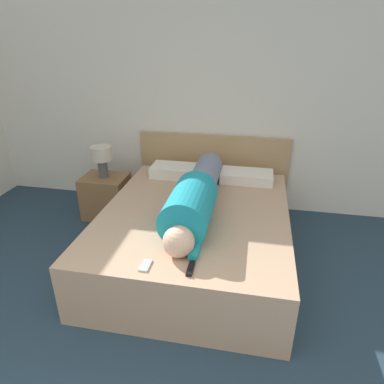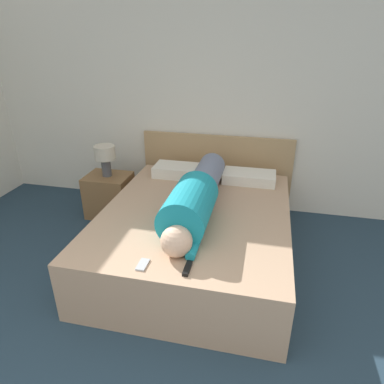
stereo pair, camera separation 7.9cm
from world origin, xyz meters
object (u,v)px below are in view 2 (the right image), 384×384
(bed, at_px, (196,235))
(person_lying, at_px, (195,197))
(tv_remote, at_px, (187,268))
(table_lamp, at_px, (105,156))
(pillow_near_headboard, at_px, (181,171))
(nightstand, at_px, (110,195))
(pillow_second, at_px, (249,177))
(cell_phone, at_px, (142,264))

(bed, distance_m, person_lying, 0.42)
(person_lying, bearing_deg, tv_remote, -81.58)
(table_lamp, xyz_separation_m, pillow_near_headboard, (0.82, 0.13, -0.16))
(nightstand, xyz_separation_m, pillow_near_headboard, (0.82, 0.13, 0.33))
(nightstand, height_order, pillow_near_headboard, pillow_near_headboard)
(person_lying, xyz_separation_m, tv_remote, (0.11, -0.77, -0.15))
(nightstand, distance_m, tv_remote, 1.97)
(person_lying, relative_size, pillow_second, 2.96)
(cell_phone, bearing_deg, tv_remote, 3.58)
(nightstand, height_order, pillow_second, pillow_second)
(bed, distance_m, pillow_near_headboard, 0.89)
(bed, distance_m, nightstand, 1.32)
(pillow_near_headboard, distance_m, pillow_second, 0.75)
(pillow_near_headboard, bearing_deg, bed, -66.04)
(pillow_near_headboard, bearing_deg, cell_phone, -84.78)
(bed, height_order, person_lying, person_lying)
(nightstand, height_order, cell_phone, cell_phone)
(nightstand, bearing_deg, bed, -28.41)
(table_lamp, relative_size, pillow_near_headboard, 0.61)
(pillow_near_headboard, height_order, pillow_second, pillow_near_headboard)
(nightstand, xyz_separation_m, table_lamp, (0.00, -0.00, 0.48))
(person_lying, bearing_deg, cell_phone, -104.13)
(tv_remote, bearing_deg, table_lamp, 131.19)
(nightstand, relative_size, pillow_near_headboard, 0.85)
(pillow_second, bearing_deg, bed, -118.79)
(pillow_second, bearing_deg, tv_remote, -100.32)
(person_lying, relative_size, pillow_near_headboard, 2.81)
(tv_remote, bearing_deg, person_lying, 98.42)
(table_lamp, distance_m, person_lying, 1.36)
(person_lying, bearing_deg, pillow_near_headboard, 112.85)
(pillow_near_headboard, bearing_deg, nightstand, -170.91)
(pillow_near_headboard, bearing_deg, tv_remote, -73.87)
(pillow_second, bearing_deg, nightstand, -175.23)
(pillow_near_headboard, relative_size, cell_phone, 4.43)
(pillow_second, height_order, cell_phone, pillow_second)
(pillow_near_headboard, distance_m, cell_phone, 1.63)
(person_lying, xyz_separation_m, cell_phone, (-0.20, -0.79, -0.15))
(tv_remote, xyz_separation_m, cell_phone, (-0.31, -0.02, -0.01))
(tv_remote, bearing_deg, pillow_second, 79.68)
(bed, height_order, tv_remote, tv_remote)
(bed, relative_size, person_lying, 1.25)
(table_lamp, relative_size, cell_phone, 2.69)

